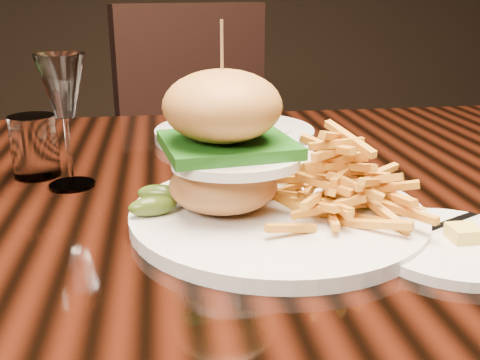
{
  "coord_description": "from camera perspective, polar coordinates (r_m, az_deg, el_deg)",
  "views": [
    {
      "loc": [
        -0.09,
        -0.65,
        0.98
      ],
      "look_at": [
        -0.02,
        -0.14,
        0.81
      ],
      "focal_mm": 42.0,
      "sensor_mm": 36.0,
      "label": 1
    }
  ],
  "objects": [
    {
      "name": "dining_table",
      "position": [
        0.73,
        0.06,
        -6.51
      ],
      "size": [
        1.6,
        0.9,
        0.75
      ],
      "color": "black",
      "rests_on": "ground"
    },
    {
      "name": "burger_plate",
      "position": [
        0.58,
        3.52,
        0.84
      ],
      "size": [
        0.31,
        0.31,
        0.21
      ],
      "rotation": [
        0.0,
        0.0,
        -0.07
      ],
      "color": "silver",
      "rests_on": "dining_table"
    },
    {
      "name": "side_saucer",
      "position": [
        0.57,
        20.7,
        -6.12
      ],
      "size": [
        0.16,
        0.16,
        0.02
      ],
      "rotation": [
        0.0,
        0.0,
        -0.06
      ],
      "color": "silver",
      "rests_on": "dining_table"
    },
    {
      "name": "ramekin",
      "position": [
        0.7,
        4.34,
        0.94
      ],
      "size": [
        0.11,
        0.11,
        0.04
      ],
      "primitive_type": "cube",
      "rotation": [
        0.0,
        0.0,
        0.29
      ],
      "color": "silver",
      "rests_on": "dining_table"
    },
    {
      "name": "wine_glass",
      "position": [
        0.71,
        -17.57,
        8.58
      ],
      "size": [
        0.06,
        0.06,
        0.16
      ],
      "color": "white",
      "rests_on": "dining_table"
    },
    {
      "name": "water_tumbler",
      "position": [
        0.78,
        -20.13,
        3.24
      ],
      "size": [
        0.06,
        0.06,
        0.08
      ],
      "primitive_type": "cylinder",
      "color": "white",
      "rests_on": "dining_table"
    },
    {
      "name": "far_dish",
      "position": [
        0.93,
        -0.56,
        5.18
      ],
      "size": [
        0.26,
        0.26,
        0.09
      ],
      "rotation": [
        0.0,
        0.0,
        0.43
      ],
      "color": "silver",
      "rests_on": "dining_table"
    },
    {
      "name": "chair_far",
      "position": [
        1.61,
        -2.95,
        2.6
      ],
      "size": [
        0.59,
        0.6,
        0.95
      ],
      "rotation": [
        0.0,
        0.0,
        0.36
      ],
      "color": "black",
      "rests_on": "ground"
    }
  ]
}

